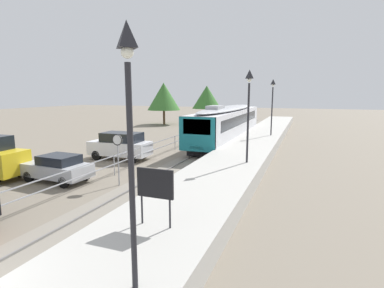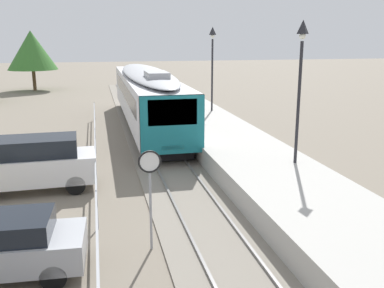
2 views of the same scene
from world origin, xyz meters
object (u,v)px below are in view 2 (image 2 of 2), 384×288
at_px(speed_limit_sign, 150,175).
at_px(parked_suv_white, 34,163).
at_px(commuter_train, 147,94).
at_px(parked_hatchback_silver, 2,246).
at_px(platform_lamp_far_end, 212,53).
at_px(platform_lamp_mid_platform, 301,66).

xyz_separation_m(speed_limit_sign, parked_suv_white, (-3.67, 5.62, -1.06)).
distance_m(commuter_train, parked_hatchback_silver, 17.93).
height_order(platform_lamp_far_end, parked_suv_white, platform_lamp_far_end).
height_order(commuter_train, speed_limit_sign, commuter_train).
bearing_deg(platform_lamp_far_end, speed_limit_sign, -110.39).
bearing_deg(speed_limit_sign, platform_lamp_mid_platform, 33.73).
bearing_deg(commuter_train, parked_suv_white, -117.20).
bearing_deg(parked_hatchback_silver, platform_lamp_mid_platform, 25.54).
height_order(speed_limit_sign, parked_suv_white, speed_limit_sign).
height_order(platform_lamp_mid_platform, parked_hatchback_silver, platform_lamp_mid_platform).
height_order(platform_lamp_mid_platform, speed_limit_sign, platform_lamp_mid_platform).
relative_size(commuter_train, platform_lamp_far_end, 3.51).
relative_size(platform_lamp_mid_platform, speed_limit_sign, 1.91).
height_order(platform_lamp_mid_platform, parked_suv_white, platform_lamp_mid_platform).
xyz_separation_m(commuter_train, speed_limit_sign, (-1.88, -16.41, -0.02)).
bearing_deg(parked_suv_white, parked_hatchback_silver, -89.97).
height_order(parked_hatchback_silver, parked_suv_white, parked_suv_white).
bearing_deg(platform_lamp_mid_platform, parked_suv_white, 171.22).
bearing_deg(commuter_train, platform_lamp_far_end, 1.65).
bearing_deg(commuter_train, speed_limit_sign, -96.52).
bearing_deg(platform_lamp_far_end, commuter_train, -178.35).
xyz_separation_m(platform_lamp_mid_platform, parked_suv_white, (-9.82, 1.52, -3.56)).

